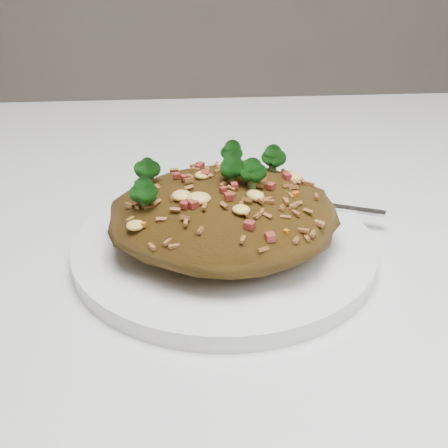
{
  "coord_description": "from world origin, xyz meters",
  "views": [
    {
      "loc": [
        0.08,
        -0.44,
        1.01
      ],
      "look_at": [
        0.11,
        -0.02,
        0.78
      ],
      "focal_mm": 50.0,
      "sensor_mm": 36.0,
      "label": 1
    }
  ],
  "objects_px": {
    "plate": "(224,248)",
    "fork": "(301,202)",
    "dining_table": "(98,337)",
    "fried_rice": "(224,206)"
  },
  "relations": [
    {
      "from": "fork",
      "to": "fried_rice",
      "type": "bearing_deg",
      "value": -119.9
    },
    {
      "from": "plate",
      "to": "fork",
      "type": "distance_m",
      "value": 0.09
    },
    {
      "from": "plate",
      "to": "fork",
      "type": "bearing_deg",
      "value": 38.97
    },
    {
      "from": "dining_table",
      "to": "fried_rice",
      "type": "distance_m",
      "value": 0.18
    },
    {
      "from": "plate",
      "to": "fried_rice",
      "type": "bearing_deg",
      "value": 102.31
    },
    {
      "from": "dining_table",
      "to": "fork",
      "type": "distance_m",
      "value": 0.22
    },
    {
      "from": "dining_table",
      "to": "fried_rice",
      "type": "height_order",
      "value": "fried_rice"
    },
    {
      "from": "fried_rice",
      "to": "dining_table",
      "type": "bearing_deg",
      "value": 172.1
    },
    {
      "from": "dining_table",
      "to": "fork",
      "type": "xyz_separation_m",
      "value": [
        0.18,
        0.04,
        0.11
      ]
    },
    {
      "from": "fork",
      "to": "plate",
      "type": "bearing_deg",
      "value": -119.38
    }
  ]
}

